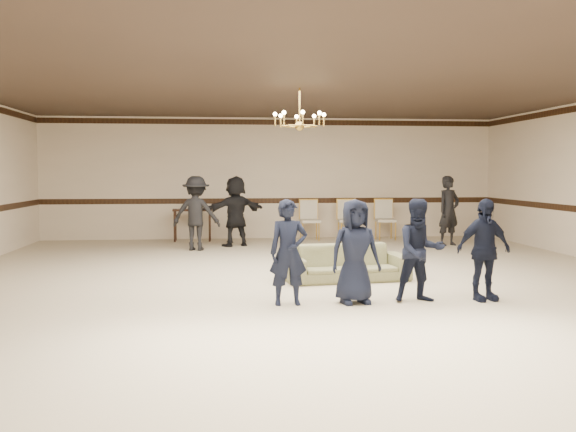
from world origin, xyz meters
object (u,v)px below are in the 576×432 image
boy_c (420,251)px  boy_a (288,252)px  banquet_chair_left (310,220)px  boy_b (355,251)px  settee (346,263)px  adult_mid (235,211)px  boy_d (484,250)px  chandelier (300,107)px  banquet_chair_mid (348,220)px  adult_right (449,211)px  adult_left (196,213)px  console_table (192,225)px  banquet_chair_right (386,220)px

boy_c → boy_a: bearing=177.8°
banquet_chair_left → boy_b: bearing=-99.3°
settee → adult_mid: adult_mid is taller
boy_d → adult_mid: (-3.24, 6.76, 0.13)m
chandelier → boy_c: size_ratio=0.67×
chandelier → banquet_chair_mid: chandelier is taller
boy_c → boy_d: same height
adult_right → banquet_chair_mid: 2.62m
boy_b → boy_d: (1.80, 0.00, 0.00)m
boy_a → adult_left: size_ratio=0.84×
boy_b → banquet_chair_left: 7.81m
adult_mid → banquet_chair_mid: 3.12m
boy_c → adult_mid: adult_mid is taller
chandelier → boy_d: chandelier is taller
boy_a → boy_d: bearing=-3.3°
boy_c → adult_mid: (-2.34, 6.76, 0.13)m
boy_b → banquet_chair_mid: 7.94m
boy_a → banquet_chair_left: size_ratio=1.35×
console_table → adult_left: bearing=-86.4°
boy_a → adult_left: (-1.44, 6.06, 0.13)m
adult_right → banquet_chair_mid: adult_right is taller
boy_b → boy_c: bearing=-8.4°
chandelier → boy_d: (2.24, -2.52, -2.17)m
boy_a → console_table: size_ratio=1.43×
boy_c → console_table: size_ratio=1.43×
banquet_chair_left → banquet_chair_right: (2.00, 0.00, 0.00)m
boy_b → banquet_chair_mid: bearing=70.8°
settee → banquet_chair_right: size_ratio=1.92×
adult_mid → banquet_chair_right: 4.08m
boy_c → banquet_chair_left: (-0.41, 7.79, -0.18)m
adult_mid → adult_right: bearing=152.9°
boy_a → boy_c: bearing=-3.3°
chandelier → banquet_chair_left: size_ratio=0.90×
boy_d → boy_b: bearing=168.6°
adult_left → adult_right: 6.01m
settee → console_table: size_ratio=2.03×
boy_c → console_table: (-3.41, 7.99, -0.29)m
adult_mid → console_table: 1.68m
adult_left → adult_right: same height
adult_right → adult_left: bearing=159.3°
settee → console_table: 6.80m
console_table → boy_b: bearing=-73.9°
banquet_chair_left → banquet_chair_right: size_ratio=1.00×
banquet_chair_right → settee: bearing=-106.5°
adult_mid → banquet_chair_right: size_ratio=1.61×
adult_left → banquet_chair_right: size_ratio=1.61×
boy_b → boy_d: bearing=-8.4°
settee → boy_a: bearing=-129.8°
adult_right → console_table: bearing=141.7°
banquet_chair_right → boy_a: bearing=-109.5°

